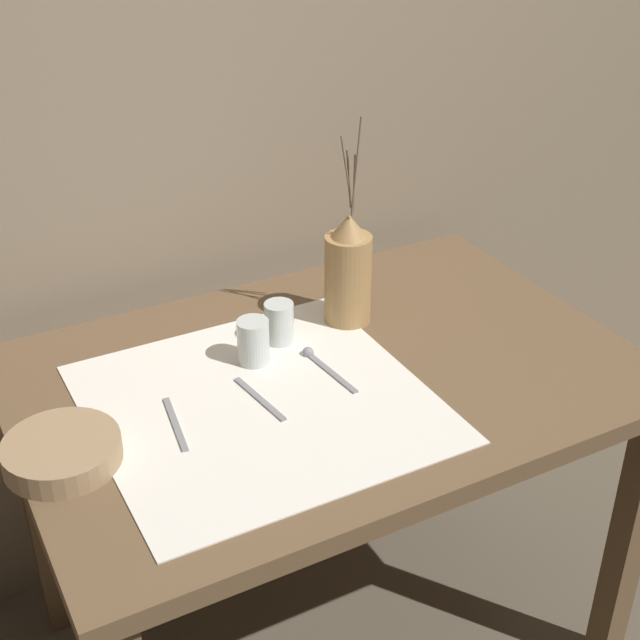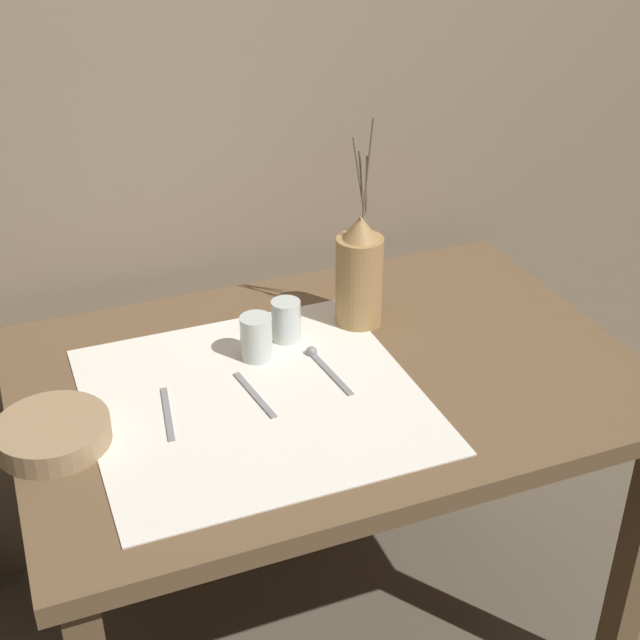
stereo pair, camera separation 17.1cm
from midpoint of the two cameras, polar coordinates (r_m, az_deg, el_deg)
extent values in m
plane|color=brown|center=(2.29, -1.90, -19.70)|extent=(12.00, 12.00, 0.00)
cube|color=gray|center=(2.05, -9.28, 14.06)|extent=(7.00, 0.06, 2.40)
cube|color=brown|center=(1.79, -2.30, -3.85)|extent=(1.22, 0.83, 0.04)
cube|color=brown|center=(2.07, 16.82, -13.46)|extent=(0.06, 0.06, 0.73)
cube|color=brown|center=(2.19, -19.76, -11.29)|extent=(0.06, 0.06, 0.73)
cube|color=brown|center=(2.49, 5.68, -3.87)|extent=(0.06, 0.06, 0.73)
cube|color=white|center=(1.69, -6.77, -5.39)|extent=(0.61, 0.61, 0.00)
cylinder|color=#A87F4C|center=(1.90, -0.78, 2.54)|extent=(0.10, 0.10, 0.20)
cone|color=#A87F4C|center=(1.84, -0.80, 5.99)|extent=(0.08, 0.08, 0.05)
cylinder|color=brown|center=(1.79, -0.43, 9.67)|extent=(0.02, 0.01, 0.21)
cylinder|color=brown|center=(1.81, -0.51, 8.69)|extent=(0.01, 0.02, 0.13)
cylinder|color=brown|center=(1.82, -0.85, 8.93)|extent=(0.03, 0.03, 0.14)
cylinder|color=brown|center=(1.80, -0.99, 9.16)|extent=(0.03, 0.01, 0.17)
cylinder|color=#9E7F5B|center=(1.62, -19.15, -8.09)|extent=(0.20, 0.20, 0.04)
cylinder|color=silver|center=(1.79, -7.03, -1.45)|extent=(0.06, 0.06, 0.09)
cylinder|color=silver|center=(1.85, -5.27, -0.24)|extent=(0.06, 0.06, 0.09)
cube|color=gray|center=(1.66, -12.19, -6.61)|extent=(0.04, 0.17, 0.00)
cube|color=gray|center=(1.70, -6.78, -5.12)|extent=(0.03, 0.17, 0.00)
cube|color=gray|center=(1.76, -2.06, -3.46)|extent=(0.03, 0.17, 0.00)
sphere|color=gray|center=(1.82, -3.46, -2.17)|extent=(0.02, 0.02, 0.02)
camera|label=1|loc=(0.09, -92.86, -1.65)|focal=50.00mm
camera|label=2|loc=(0.09, 87.14, 1.65)|focal=50.00mm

